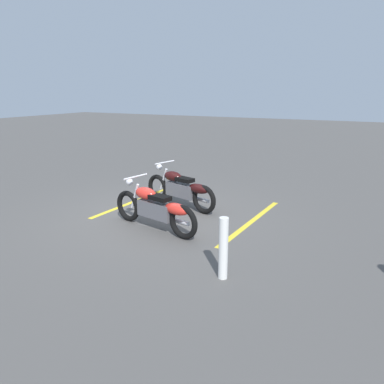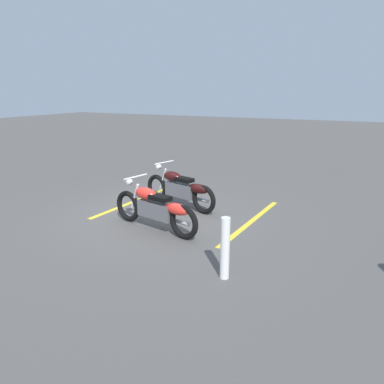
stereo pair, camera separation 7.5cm
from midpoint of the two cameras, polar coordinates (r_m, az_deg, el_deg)
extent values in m
plane|color=#514F4C|center=(8.31, -5.34, -3.55)|extent=(60.00, 60.00, 0.00)
torus|color=black|center=(7.91, -9.70, -2.17)|extent=(0.68, 0.25, 0.67)
torus|color=black|center=(6.86, -1.07, -4.74)|extent=(0.68, 0.25, 0.67)
cube|color=#59595E|center=(7.30, -5.44, -2.82)|extent=(0.87, 0.40, 0.32)
ellipsoid|color=red|center=(7.40, -6.98, -0.19)|extent=(0.57, 0.39, 0.24)
ellipsoid|color=red|center=(6.88, -2.10, -2.69)|extent=(0.60, 0.36, 0.22)
cube|color=black|center=(7.13, -4.76, -0.90)|extent=(0.48, 0.33, 0.09)
cylinder|color=silver|center=(7.67, -8.66, -0.65)|extent=(0.27, 0.11, 0.56)
cylinder|color=silver|center=(7.52, -8.53, 2.38)|extent=(0.17, 0.61, 0.04)
sphere|color=silver|center=(7.70, -9.49, 1.58)|extent=(0.15, 0.15, 0.15)
cylinder|color=silver|center=(7.19, -2.35, -4.41)|extent=(0.70, 0.24, 0.09)
torus|color=black|center=(9.31, -5.16, 0.71)|extent=(0.67, 0.29, 0.67)
torus|color=black|center=(8.26, 2.14, -1.18)|extent=(0.67, 0.29, 0.67)
cube|color=#59595E|center=(8.71, -1.50, 0.30)|extent=(0.87, 0.44, 0.32)
ellipsoid|color=black|center=(8.82, -2.77, 2.49)|extent=(0.58, 0.41, 0.24)
ellipsoid|color=black|center=(8.30, 1.31, 0.52)|extent=(0.60, 0.38, 0.22)
cube|color=black|center=(8.55, -0.89, 1.95)|extent=(0.49, 0.35, 0.09)
cylinder|color=silver|center=(9.08, -4.22, 2.05)|extent=(0.27, 0.13, 0.56)
cylinder|color=silver|center=(8.95, -4.06, 4.64)|extent=(0.20, 0.61, 0.04)
sphere|color=silver|center=(9.13, -4.91, 3.93)|extent=(0.15, 0.15, 0.15)
cylinder|color=silver|center=(8.59, 1.07, -1.03)|extent=(0.70, 0.28, 0.09)
cylinder|color=white|center=(5.44, 5.32, -8.79)|extent=(0.14, 0.14, 0.96)
cube|color=yellow|center=(9.42, -8.47, -1.32)|extent=(0.35, 3.20, 0.01)
cube|color=yellow|center=(7.95, 9.55, -4.58)|extent=(0.35, 3.20, 0.01)
camera|label=1|loc=(0.04, 90.28, -0.08)|focal=34.08mm
camera|label=2|loc=(0.04, -89.72, 0.08)|focal=34.08mm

